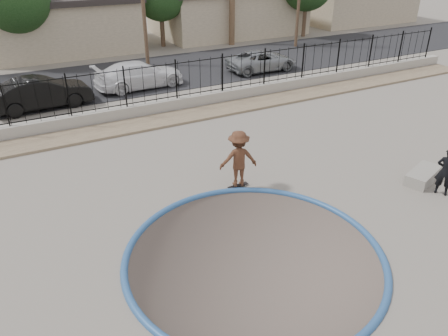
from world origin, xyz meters
name	(u,v)px	position (x,y,z in m)	size (l,w,h in m)	color
ground	(121,128)	(0.00, 12.00, -1.10)	(120.00, 120.00, 2.20)	slate
bowl_pit	(254,256)	(0.00, -1.00, 0.00)	(6.84, 6.84, 1.80)	#50433D
coping_ring	(254,256)	(0.00, -1.00, 0.00)	(7.04, 7.04, 0.20)	#2B568E
rock_strip	(136,125)	(0.00, 9.20, 0.06)	(42.00, 1.60, 0.11)	#927F5F
retaining_wall	(128,113)	(0.00, 10.30, 0.30)	(42.00, 0.45, 0.60)	#9C9689
fence	(125,88)	(0.00, 10.30, 1.50)	(40.00, 0.04, 1.80)	black
street	(95,81)	(0.00, 17.00, 0.02)	(90.00, 8.00, 0.04)	black
house_center	(60,22)	(0.00, 26.50, 1.97)	(10.60, 8.60, 3.90)	tan
house_east	(227,9)	(14.00, 26.50, 1.97)	(12.60, 8.60, 3.90)	tan
house_east_far	(350,0)	(28.00, 26.50, 1.97)	(11.60, 8.60, 3.90)	tan
skater	(238,161)	(1.42, 2.37, 0.98)	(1.27, 0.73, 1.96)	brown
skateboard	(238,186)	(1.42, 2.37, 0.05)	(0.76, 0.24, 0.06)	black
videographer	(446,172)	(7.15, -1.15, 0.83)	(0.60, 0.40, 1.65)	black
concrete_ledge	(423,176)	(7.33, -0.27, 0.20)	(1.60, 0.70, 0.40)	gray
car_b	(42,93)	(-3.27, 13.59, 0.81)	(1.63, 4.67, 1.54)	black
car_c	(140,75)	(2.02, 14.58, 0.76)	(2.03, 4.99, 1.45)	white
car_d	(262,61)	(9.94, 14.35, 0.66)	(2.09, 4.52, 1.26)	gray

